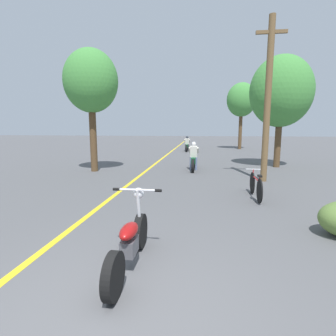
{
  "coord_description": "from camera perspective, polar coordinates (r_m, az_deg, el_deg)",
  "views": [
    {
      "loc": [
        0.97,
        -2.4,
        2.09
      ],
      "look_at": [
        -0.02,
        5.12,
        0.9
      ],
      "focal_mm": 28.0,
      "sensor_mm": 36.0,
      "label": 1
    }
  ],
  "objects": [
    {
      "name": "ground_plane",
      "position": [
        3.32,
        -13.02,
        -30.26
      ],
      "size": [
        120.0,
        120.0,
        0.0
      ],
      "primitive_type": "plane",
      "color": "#515154"
    },
    {
      "name": "lane_stripe_center",
      "position": [
        15.89,
        -2.24,
        1.35
      ],
      "size": [
        0.14,
        48.0,
        0.01
      ],
      "primitive_type": "cube",
      "color": "yellow",
      "rests_on": "ground"
    },
    {
      "name": "utility_pole",
      "position": [
        10.77,
        20.9,
        13.86
      ],
      "size": [
        1.1,
        0.24,
        6.07
      ],
      "color": "brown",
      "rests_on": "ground"
    },
    {
      "name": "roadside_tree_right_near",
      "position": [
        14.94,
        23.39,
        14.97
      ],
      "size": [
        3.11,
        2.8,
        5.66
      ],
      "color": "#513A23",
      "rests_on": "ground"
    },
    {
      "name": "roadside_tree_right_far",
      "position": [
        26.17,
        15.72,
        14.02
      ],
      "size": [
        2.72,
        2.45,
        6.19
      ],
      "color": "#513A23",
      "rests_on": "ground"
    },
    {
      "name": "roadside_tree_left",
      "position": [
        13.03,
        -16.46,
        17.51
      ],
      "size": [
        2.49,
        2.24,
        5.6
      ],
      "color": "#513A23",
      "rests_on": "ground"
    },
    {
      "name": "motorcycle_foreground",
      "position": [
        4.08,
        -8.27,
        -15.55
      ],
      "size": [
        0.81,
        2.01,
        1.1
      ],
      "color": "black",
      "rests_on": "ground"
    },
    {
      "name": "motorcycle_rider_lead",
      "position": [
        12.9,
        5.58,
        1.87
      ],
      "size": [
        0.5,
        2.14,
        1.38
      ],
      "color": "black",
      "rests_on": "ground"
    },
    {
      "name": "motorcycle_rider_far",
      "position": [
        22.93,
        4.18,
        4.93
      ],
      "size": [
        0.5,
        1.95,
        1.34
      ],
      "color": "black",
      "rests_on": "ground"
    },
    {
      "name": "bicycle_parked",
      "position": [
        8.19,
        18.57,
        -3.69
      ],
      "size": [
        0.44,
        1.77,
        0.8
      ],
      "color": "black",
      "rests_on": "ground"
    }
  ]
}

